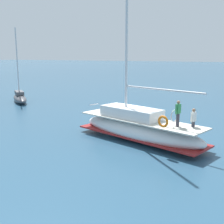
# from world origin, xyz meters

# --- Properties ---
(ground_plane) EXTENTS (400.00, 400.00, 0.00)m
(ground_plane) POSITION_xyz_m (0.00, 0.00, 0.00)
(ground_plane) COLOR #284C66
(main_sailboat) EXTENTS (5.41, 9.86, 13.65)m
(main_sailboat) POSITION_xyz_m (-1.94, -0.50, 0.91)
(main_sailboat) COLOR silver
(main_sailboat) RESTS_ON ground
(moored_cutter_left) EXTENTS (4.73, 5.14, 8.71)m
(moored_cutter_left) POSITION_xyz_m (6.99, 17.71, 0.61)
(moored_cutter_left) COLOR #4C4C51
(moored_cutter_left) RESTS_ON ground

